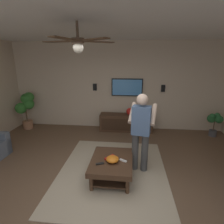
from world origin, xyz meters
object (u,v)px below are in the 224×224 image
(person_standing, at_px, (141,129))
(remote_black, at_px, (100,164))
(tv, at_px, (127,87))
(wall_speaker_left, at_px, (163,88))
(potted_plant_tall, at_px, (26,106))
(book, at_px, (111,158))
(bowl, at_px, (112,159))
(media_console, at_px, (126,123))
(ceiling_fan, at_px, (78,43))
(vase_round, at_px, (130,111))
(wall_speaker_right, at_px, (95,87))
(potted_plant_short, at_px, (215,121))
(remote_white, at_px, (123,160))
(coffee_table, at_px, (112,164))

(person_standing, relative_size, remote_black, 10.93)
(tv, relative_size, wall_speaker_left, 4.56)
(potted_plant_tall, distance_m, book, 3.89)
(remote_black, bearing_deg, bowl, -176.39)
(media_console, distance_m, ceiling_fan, 3.56)
(person_standing, xyz_separation_m, vase_round, (2.15, 0.24, -0.27))
(person_standing, height_order, wall_speaker_right, person_standing)
(bowl, bearing_deg, potted_plant_short, -49.71)
(remote_white, bearing_deg, ceiling_fan, -137.14)
(coffee_table, relative_size, vase_round, 4.55)
(tv, height_order, potted_plant_short, tv)
(vase_round, bearing_deg, media_console, 95.29)
(tv, relative_size, person_standing, 0.61)
(vase_round, distance_m, wall_speaker_left, 1.29)
(wall_speaker_right, bearing_deg, ceiling_fan, -172.92)
(coffee_table, xyz_separation_m, book, (0.01, 0.01, 0.12))
(tv, bearing_deg, vase_round, 25.23)
(vase_round, xyz_separation_m, wall_speaker_right, (0.24, 1.17, 0.73))
(vase_round, bearing_deg, potted_plant_tall, 92.72)
(book, distance_m, vase_round, 2.52)
(tv, height_order, vase_round, tv)
(remote_black, bearing_deg, ceiling_fan, -18.50)
(wall_speaker_right, relative_size, ceiling_fan, 0.19)
(tv, xyz_separation_m, wall_speaker_right, (0.01, 1.06, -0.01))
(book, xyz_separation_m, vase_round, (2.48, -0.32, 0.24))
(coffee_table, bearing_deg, potted_plant_short, -50.86)
(media_console, xyz_separation_m, potted_plant_tall, (-0.15, 3.31, 0.52))
(potted_plant_tall, distance_m, vase_round, 3.43)
(wall_speaker_left, bearing_deg, remote_black, 152.09)
(potted_plant_tall, height_order, remote_white, potted_plant_tall)
(book, bearing_deg, vase_round, -147.19)
(potted_plant_short, distance_m, remote_black, 3.99)
(bowl, height_order, remote_white, bowl)
(remote_black, xyz_separation_m, wall_speaker_left, (2.92, -1.55, 0.97))
(remote_black, height_order, vase_round, vase_round)
(remote_white, bearing_deg, person_standing, 77.51)
(coffee_table, xyz_separation_m, ceiling_fan, (-0.21, 0.49, 2.21))
(media_console, distance_m, wall_speaker_left, 1.61)
(remote_black, bearing_deg, wall_speaker_left, -140.30)
(bowl, height_order, wall_speaker_right, wall_speaker_right)
(remote_black, distance_m, vase_round, 2.74)
(potted_plant_short, relative_size, bowl, 3.00)
(coffee_table, bearing_deg, remote_white, -98.60)
(coffee_table, relative_size, remote_black, 6.67)
(bowl, distance_m, remote_white, 0.21)
(media_console, bearing_deg, remote_black, -8.61)
(tv, relative_size, potted_plant_short, 1.39)
(media_console, distance_m, wall_speaker_right, 1.56)
(remote_white, bearing_deg, remote_black, -130.84)
(potted_plant_short, distance_m, wall_speaker_right, 3.87)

